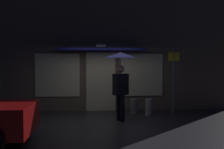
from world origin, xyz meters
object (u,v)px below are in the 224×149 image
at_px(sidewalk_bollard_2, 134,106).
at_px(street_sign_post, 173,77).
at_px(person_with_umbrella, 121,69).
at_px(sidewalk_bollard, 149,107).

bearing_deg(sidewalk_bollard_2, street_sign_post, -10.77).
bearing_deg(street_sign_post, sidewalk_bollard_2, 169.23).
distance_m(street_sign_post, sidewalk_bollard_2, 1.74).
height_order(person_with_umbrella, sidewalk_bollard, person_with_umbrella).
bearing_deg(street_sign_post, sidewalk_bollard, -166.07).
height_order(person_with_umbrella, street_sign_post, street_sign_post).
relative_size(person_with_umbrella, sidewalk_bollard, 3.78).
height_order(street_sign_post, sidewalk_bollard, street_sign_post).
bearing_deg(sidewalk_bollard, person_with_umbrella, -141.26).
xyz_separation_m(street_sign_post, sidewalk_bollard_2, (-1.36, 0.26, -1.05)).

